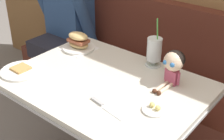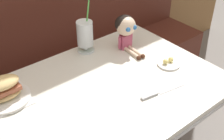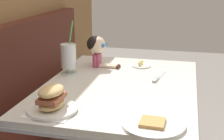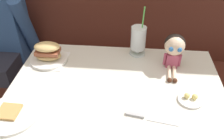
{
  "view_description": "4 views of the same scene",
  "coord_description": "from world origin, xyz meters",
  "px_view_note": "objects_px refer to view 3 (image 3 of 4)",
  "views": [
    {
      "loc": [
        0.99,
        -0.98,
        1.67
      ],
      "look_at": [
        0.07,
        0.16,
        0.85
      ],
      "focal_mm": 50.87,
      "sensor_mm": 36.0,
      "label": 1
    },
    {
      "loc": [
        -0.68,
        -0.69,
        1.62
      ],
      "look_at": [
        0.02,
        0.17,
        0.83
      ],
      "focal_mm": 47.16,
      "sensor_mm": 36.0,
      "label": 2
    },
    {
      "loc": [
        -1.59,
        -0.15,
        1.31
      ],
      "look_at": [
        -0.0,
        0.23,
        0.82
      ],
      "focal_mm": 51.11,
      "sensor_mm": 36.0,
      "label": 3
    },
    {
      "loc": [
        0.06,
        -0.75,
        1.55
      ],
      "look_at": [
        -0.03,
        0.26,
        0.8
      ],
      "focal_mm": 38.67,
      "sensor_mm": 36.0,
      "label": 4
    }
  ],
  "objects_px": {
    "toast_plate": "(153,124)",
    "butter_knife": "(158,78)",
    "sandwich_plate": "(52,101)",
    "butter_saucer": "(141,65)",
    "milkshake_glass": "(69,57)",
    "seated_doll": "(97,47)"
  },
  "relations": [
    {
      "from": "toast_plate",
      "to": "butter_knife",
      "type": "height_order",
      "value": "toast_plate"
    },
    {
      "from": "sandwich_plate",
      "to": "butter_knife",
      "type": "height_order",
      "value": "sandwich_plate"
    },
    {
      "from": "toast_plate",
      "to": "butter_saucer",
      "type": "height_order",
      "value": "butter_saucer"
    },
    {
      "from": "milkshake_glass",
      "to": "butter_saucer",
      "type": "relative_size",
      "value": 2.62
    },
    {
      "from": "sandwich_plate",
      "to": "seated_doll",
      "type": "distance_m",
      "value": 0.72
    },
    {
      "from": "toast_plate",
      "to": "butter_saucer",
      "type": "distance_m",
      "value": 0.83
    },
    {
      "from": "butter_knife",
      "to": "toast_plate",
      "type": "bearing_deg",
      "value": -176.27
    },
    {
      "from": "milkshake_glass",
      "to": "butter_saucer",
      "type": "xyz_separation_m",
      "value": [
        0.26,
        -0.39,
        -0.09
      ]
    },
    {
      "from": "toast_plate",
      "to": "butter_knife",
      "type": "bearing_deg",
      "value": 3.73
    },
    {
      "from": "butter_saucer",
      "to": "butter_knife",
      "type": "xyz_separation_m",
      "value": [
        -0.23,
        -0.13,
        -0.0
      ]
    },
    {
      "from": "toast_plate",
      "to": "seated_doll",
      "type": "bearing_deg",
      "value": 30.49
    },
    {
      "from": "milkshake_glass",
      "to": "butter_knife",
      "type": "xyz_separation_m",
      "value": [
        0.03,
        -0.52,
        -0.1
      ]
    },
    {
      "from": "butter_saucer",
      "to": "seated_doll",
      "type": "bearing_deg",
      "value": 102.85
    },
    {
      "from": "sandwich_plate",
      "to": "butter_knife",
      "type": "distance_m",
      "value": 0.68
    },
    {
      "from": "butter_saucer",
      "to": "butter_knife",
      "type": "bearing_deg",
      "value": -150.28
    },
    {
      "from": "milkshake_glass",
      "to": "sandwich_plate",
      "type": "height_order",
      "value": "milkshake_glass"
    },
    {
      "from": "butter_saucer",
      "to": "butter_knife",
      "type": "distance_m",
      "value": 0.26
    },
    {
      "from": "sandwich_plate",
      "to": "butter_knife",
      "type": "bearing_deg",
      "value": -36.35
    },
    {
      "from": "butter_knife",
      "to": "seated_doll",
      "type": "height_order",
      "value": "seated_doll"
    },
    {
      "from": "toast_plate",
      "to": "butter_knife",
      "type": "relative_size",
      "value": 1.06
    },
    {
      "from": "sandwich_plate",
      "to": "butter_knife",
      "type": "xyz_separation_m",
      "value": [
        0.55,
        -0.4,
        -0.04
      ]
    },
    {
      "from": "sandwich_plate",
      "to": "seated_doll",
      "type": "xyz_separation_m",
      "value": [
        0.71,
        0.0,
        0.08
      ]
    }
  ]
}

